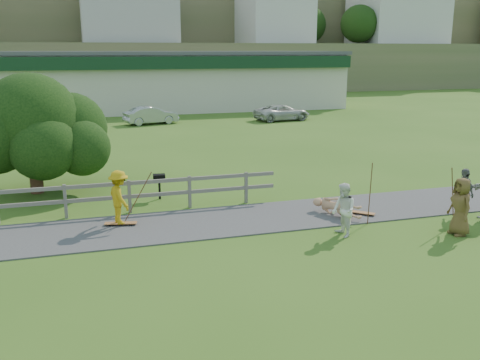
{
  "coord_description": "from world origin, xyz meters",
  "views": [
    {
      "loc": [
        -3.45,
        -13.85,
        5.21
      ],
      "look_at": [
        1.38,
        2.0,
        1.17
      ],
      "focal_mm": 40.0,
      "sensor_mm": 36.0,
      "label": 1
    }
  ],
  "objects_px": {
    "tree": "(33,147)",
    "bbq": "(159,187)",
    "spectator_c": "(460,207)",
    "skater_rider": "(119,200)",
    "car_white": "(282,113)",
    "spectator_a": "(344,210)",
    "spectator_b": "(464,193)",
    "skater_fallen": "(337,207)",
    "car_silver": "(151,115)"
  },
  "relations": [
    {
      "from": "tree",
      "to": "skater_rider",
      "type": "bearing_deg",
      "value": -61.57
    },
    {
      "from": "tree",
      "to": "car_white",
      "type": "bearing_deg",
      "value": 46.02
    },
    {
      "from": "spectator_a",
      "to": "skater_fallen",
      "type": "bearing_deg",
      "value": 158.76
    },
    {
      "from": "skater_rider",
      "to": "car_silver",
      "type": "distance_m",
      "value": 23.15
    },
    {
      "from": "spectator_c",
      "to": "car_white",
      "type": "relative_size",
      "value": 0.39
    },
    {
      "from": "car_white",
      "to": "spectator_a",
      "type": "bearing_deg",
      "value": 153.95
    },
    {
      "from": "skater_rider",
      "to": "car_white",
      "type": "relative_size",
      "value": 0.38
    },
    {
      "from": "spectator_c",
      "to": "bbq",
      "type": "distance_m",
      "value": 9.97
    },
    {
      "from": "skater_rider",
      "to": "spectator_b",
      "type": "bearing_deg",
      "value": -118.76
    },
    {
      "from": "skater_fallen",
      "to": "spectator_a",
      "type": "distance_m",
      "value": 1.91
    },
    {
      "from": "spectator_a",
      "to": "car_silver",
      "type": "relative_size",
      "value": 0.4
    },
    {
      "from": "skater_rider",
      "to": "spectator_b",
      "type": "height_order",
      "value": "skater_rider"
    },
    {
      "from": "skater_fallen",
      "to": "bbq",
      "type": "xyz_separation_m",
      "value": [
        -5.11,
        3.74,
        0.13
      ]
    },
    {
      "from": "car_silver",
      "to": "tree",
      "type": "height_order",
      "value": "tree"
    },
    {
      "from": "spectator_c",
      "to": "bbq",
      "type": "bearing_deg",
      "value": -128.31
    },
    {
      "from": "skater_rider",
      "to": "car_white",
      "type": "xyz_separation_m",
      "value": [
        13.83,
        22.0,
        -0.22
      ]
    },
    {
      "from": "bbq",
      "to": "spectator_b",
      "type": "bearing_deg",
      "value": -23.43
    },
    {
      "from": "tree",
      "to": "skater_fallen",
      "type": "bearing_deg",
      "value": -32.38
    },
    {
      "from": "skater_fallen",
      "to": "bbq",
      "type": "height_order",
      "value": "bbq"
    },
    {
      "from": "spectator_c",
      "to": "tree",
      "type": "distance_m",
      "value": 14.72
    },
    {
      "from": "spectator_b",
      "to": "tree",
      "type": "xyz_separation_m",
      "value": [
        -13.25,
        7.08,
        0.96
      ]
    },
    {
      "from": "spectator_b",
      "to": "car_silver",
      "type": "distance_m",
      "value": 25.8
    },
    {
      "from": "spectator_b",
      "to": "skater_fallen",
      "type": "bearing_deg",
      "value": -100.75
    },
    {
      "from": "skater_rider",
      "to": "bbq",
      "type": "bearing_deg",
      "value": -47.8
    },
    {
      "from": "spectator_c",
      "to": "tree",
      "type": "xyz_separation_m",
      "value": [
        -11.96,
        8.52,
        0.91
      ]
    },
    {
      "from": "spectator_a",
      "to": "spectator_c",
      "type": "height_order",
      "value": "spectator_c"
    },
    {
      "from": "spectator_b",
      "to": "skater_rider",
      "type": "bearing_deg",
      "value": -95.95
    },
    {
      "from": "tree",
      "to": "bbq",
      "type": "distance_m",
      "value": 4.97
    },
    {
      "from": "spectator_c",
      "to": "car_silver",
      "type": "xyz_separation_m",
      "value": [
        -5.26,
        26.4,
        -0.21
      ]
    },
    {
      "from": "spectator_a",
      "to": "tree",
      "type": "distance_m",
      "value": 11.63
    },
    {
      "from": "skater_fallen",
      "to": "car_silver",
      "type": "bearing_deg",
      "value": 71.49
    },
    {
      "from": "spectator_b",
      "to": "spectator_c",
      "type": "height_order",
      "value": "spectator_c"
    },
    {
      "from": "spectator_a",
      "to": "tree",
      "type": "relative_size",
      "value": 0.27
    },
    {
      "from": "skater_fallen",
      "to": "bbq",
      "type": "bearing_deg",
      "value": 118.92
    },
    {
      "from": "tree",
      "to": "bbq",
      "type": "height_order",
      "value": "tree"
    },
    {
      "from": "skater_rider",
      "to": "spectator_a",
      "type": "relative_size",
      "value": 1.05
    },
    {
      "from": "skater_rider",
      "to": "tree",
      "type": "relative_size",
      "value": 0.29
    },
    {
      "from": "skater_fallen",
      "to": "spectator_c",
      "type": "relative_size",
      "value": 1.05
    },
    {
      "from": "skater_rider",
      "to": "spectator_c",
      "type": "distance_m",
      "value": 9.98
    },
    {
      "from": "bbq",
      "to": "tree",
      "type": "bearing_deg",
      "value": 157.68
    },
    {
      "from": "car_white",
      "to": "tree",
      "type": "xyz_separation_m",
      "value": [
        -16.49,
        -17.09,
        1.15
      ]
    },
    {
      "from": "spectator_a",
      "to": "tree",
      "type": "bearing_deg",
      "value": -131.01
    },
    {
      "from": "skater_fallen",
      "to": "car_white",
      "type": "relative_size",
      "value": 0.41
    },
    {
      "from": "skater_rider",
      "to": "tree",
      "type": "height_order",
      "value": "tree"
    },
    {
      "from": "spectator_a",
      "to": "car_white",
      "type": "bearing_deg",
      "value": 162.92
    },
    {
      "from": "tree",
      "to": "spectator_a",
      "type": "bearing_deg",
      "value": -41.4
    },
    {
      "from": "car_white",
      "to": "skater_rider",
      "type": "bearing_deg",
      "value": 139.28
    },
    {
      "from": "car_white",
      "to": "tree",
      "type": "bearing_deg",
      "value": 127.45
    },
    {
      "from": "spectator_c",
      "to": "tree",
      "type": "height_order",
      "value": "tree"
    },
    {
      "from": "skater_rider",
      "to": "spectator_a",
      "type": "height_order",
      "value": "skater_rider"
    }
  ]
}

